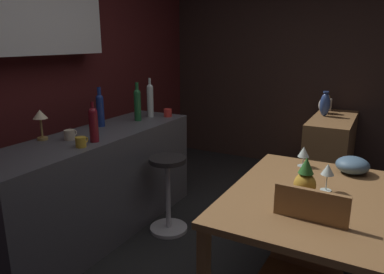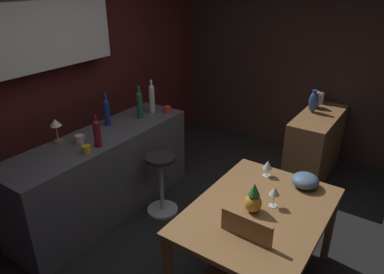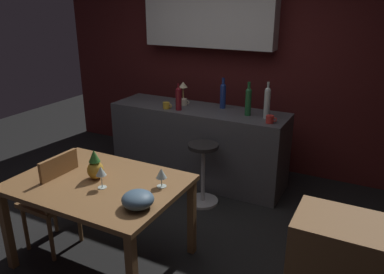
{
  "view_description": "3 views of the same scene",
  "coord_description": "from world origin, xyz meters",
  "px_view_note": "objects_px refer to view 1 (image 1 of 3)",
  "views": [
    {
      "loc": [
        -2.3,
        -0.76,
        1.65
      ],
      "look_at": [
        0.25,
        0.62,
        0.87
      ],
      "focal_mm": 33.75,
      "sensor_mm": 36.0,
      "label": 1
    },
    {
      "loc": [
        -2.3,
        -1.27,
        2.4
      ],
      "look_at": [
        0.24,
        0.47,
        0.97
      ],
      "focal_mm": 33.22,
      "sensor_mm": 36.0,
      "label": 2
    },
    {
      "loc": [
        1.75,
        -2.48,
        2.1
      ],
      "look_at": [
        0.2,
        0.52,
        0.86
      ],
      "focal_mm": 35.46,
      "sensor_mm": 36.0,
      "label": 3
    }
  ],
  "objects_px": {
    "wine_glass_right": "(304,152)",
    "cup_mustard": "(81,142)",
    "pillar_candle_tall": "(329,104)",
    "vase_ceramic_blue": "(325,104)",
    "counter_lamp": "(40,118)",
    "wine_bottle_clear": "(150,99)",
    "cup_cream": "(70,135)",
    "wine_bottle_ruby": "(93,123)",
    "dining_table": "(310,206)",
    "sideboard_cabinet": "(330,153)",
    "pineapple_centerpiece": "(305,180)",
    "wine_bottle_cobalt": "(100,109)",
    "wine_glass_left": "(328,170)",
    "bar_stool": "(168,192)",
    "vase_ceramic_ivory": "(325,105)",
    "fruit_bowl": "(352,165)",
    "chair_near_window": "(300,272)",
    "cup_red": "(168,113)",
    "wine_bottle_green": "(137,103)"
  },
  "relations": [
    {
      "from": "cup_cream",
      "to": "counter_lamp",
      "type": "xyz_separation_m",
      "value": [
        -0.11,
        0.18,
        0.14
      ]
    },
    {
      "from": "cup_mustard",
      "to": "counter_lamp",
      "type": "distance_m",
      "value": 0.43
    },
    {
      "from": "sideboard_cabinet",
      "to": "chair_near_window",
      "type": "height_order",
      "value": "chair_near_window"
    },
    {
      "from": "bar_stool",
      "to": "wine_bottle_ruby",
      "type": "height_order",
      "value": "wine_bottle_ruby"
    },
    {
      "from": "wine_bottle_cobalt",
      "to": "cup_cream",
      "type": "height_order",
      "value": "wine_bottle_cobalt"
    },
    {
      "from": "wine_glass_left",
      "to": "bar_stool",
      "type": "bearing_deg",
      "value": 80.31
    },
    {
      "from": "pineapple_centerpiece",
      "to": "sideboard_cabinet",
      "type": "bearing_deg",
      "value": 3.26
    },
    {
      "from": "wine_glass_right",
      "to": "wine_bottle_ruby",
      "type": "xyz_separation_m",
      "value": [
        -0.65,
        1.44,
        0.2
      ]
    },
    {
      "from": "bar_stool",
      "to": "wine_bottle_ruby",
      "type": "distance_m",
      "value": 0.9
    },
    {
      "from": "wine_glass_left",
      "to": "cup_red",
      "type": "bearing_deg",
      "value": 64.18
    },
    {
      "from": "chair_near_window",
      "to": "cup_mustard",
      "type": "height_order",
      "value": "cup_mustard"
    },
    {
      "from": "bar_stool",
      "to": "wine_glass_left",
      "type": "xyz_separation_m",
      "value": [
        -0.22,
        -1.32,
        0.51
      ]
    },
    {
      "from": "cup_mustard",
      "to": "pineapple_centerpiece",
      "type": "bearing_deg",
      "value": -80.29
    },
    {
      "from": "cup_cream",
      "to": "vase_ceramic_blue",
      "type": "distance_m",
      "value": 2.78
    },
    {
      "from": "wine_bottle_ruby",
      "to": "cup_cream",
      "type": "relative_size",
      "value": 2.63
    },
    {
      "from": "wine_bottle_cobalt",
      "to": "wine_bottle_ruby",
      "type": "height_order",
      "value": "wine_bottle_cobalt"
    },
    {
      "from": "fruit_bowl",
      "to": "wine_bottle_ruby",
      "type": "distance_m",
      "value": 1.92
    },
    {
      "from": "pineapple_centerpiece",
      "to": "wine_bottle_cobalt",
      "type": "relative_size",
      "value": 0.69
    },
    {
      "from": "cup_mustard",
      "to": "wine_bottle_cobalt",
      "type": "bearing_deg",
      "value": 29.59
    },
    {
      "from": "sideboard_cabinet",
      "to": "wine_glass_left",
      "type": "distance_m",
      "value": 2.04
    },
    {
      "from": "wine_bottle_ruby",
      "to": "cup_mustard",
      "type": "xyz_separation_m",
      "value": [
        -0.15,
        -0.01,
        -0.11
      ]
    },
    {
      "from": "pineapple_centerpiece",
      "to": "counter_lamp",
      "type": "distance_m",
      "value": 1.99
    },
    {
      "from": "sideboard_cabinet",
      "to": "counter_lamp",
      "type": "relative_size",
      "value": 4.61
    },
    {
      "from": "wine_glass_right",
      "to": "wine_bottle_clear",
      "type": "distance_m",
      "value": 1.65
    },
    {
      "from": "fruit_bowl",
      "to": "wine_bottle_cobalt",
      "type": "distance_m",
      "value": 2.12
    },
    {
      "from": "dining_table",
      "to": "wine_glass_left",
      "type": "height_order",
      "value": "wine_glass_left"
    },
    {
      "from": "fruit_bowl",
      "to": "pillar_candle_tall",
      "type": "height_order",
      "value": "pillar_candle_tall"
    },
    {
      "from": "wine_glass_left",
      "to": "wine_glass_right",
      "type": "xyz_separation_m",
      "value": [
        0.39,
        0.23,
        -0.03
      ]
    },
    {
      "from": "fruit_bowl",
      "to": "wine_bottle_green",
      "type": "height_order",
      "value": "wine_bottle_green"
    },
    {
      "from": "counter_lamp",
      "to": "wine_bottle_clear",
      "type": "bearing_deg",
      "value": -11.55
    },
    {
      "from": "wine_glass_right",
      "to": "vase_ceramic_blue",
      "type": "distance_m",
      "value": 1.62
    },
    {
      "from": "pillar_candle_tall",
      "to": "wine_bottle_cobalt",
      "type": "bearing_deg",
      "value": 143.79
    },
    {
      "from": "bar_stool",
      "to": "wine_bottle_clear",
      "type": "relative_size",
      "value": 1.75
    },
    {
      "from": "pillar_candle_tall",
      "to": "vase_ceramic_blue",
      "type": "relative_size",
      "value": 0.62
    },
    {
      "from": "bar_stool",
      "to": "vase_ceramic_ivory",
      "type": "bearing_deg",
      "value": -25.97
    },
    {
      "from": "wine_bottle_clear",
      "to": "cup_cream",
      "type": "bearing_deg",
      "value": 177.31
    },
    {
      "from": "wine_glass_right",
      "to": "vase_ceramic_ivory",
      "type": "bearing_deg",
      "value": 4.2
    },
    {
      "from": "dining_table",
      "to": "sideboard_cabinet",
      "type": "bearing_deg",
      "value": 4.33
    },
    {
      "from": "wine_glass_right",
      "to": "cup_mustard",
      "type": "bearing_deg",
      "value": 119.57
    },
    {
      "from": "wine_glass_left",
      "to": "fruit_bowl",
      "type": "relative_size",
      "value": 0.78
    },
    {
      "from": "cup_red",
      "to": "vase_ceramic_ivory",
      "type": "height_order",
      "value": "vase_ceramic_ivory"
    },
    {
      "from": "wine_glass_right",
      "to": "cup_red",
      "type": "height_order",
      "value": "cup_red"
    },
    {
      "from": "wine_glass_right",
      "to": "pillar_candle_tall",
      "type": "height_order",
      "value": "pillar_candle_tall"
    },
    {
      "from": "wine_bottle_clear",
      "to": "cup_cream",
      "type": "relative_size",
      "value": 3.34
    },
    {
      "from": "wine_glass_right",
      "to": "fruit_bowl",
      "type": "relative_size",
      "value": 0.67
    },
    {
      "from": "vase_ceramic_ivory",
      "to": "pineapple_centerpiece",
      "type": "bearing_deg",
      "value": -173.81
    },
    {
      "from": "bar_stool",
      "to": "cup_cream",
      "type": "xyz_separation_m",
      "value": [
        -0.53,
        0.56,
        0.57
      ]
    },
    {
      "from": "pineapple_centerpiece",
      "to": "fruit_bowl",
      "type": "relative_size",
      "value": 1.08
    },
    {
      "from": "bar_stool",
      "to": "wine_bottle_green",
      "type": "bearing_deg",
      "value": 60.59
    },
    {
      "from": "wine_glass_right",
      "to": "counter_lamp",
      "type": "distance_m",
      "value": 2.02
    }
  ]
}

